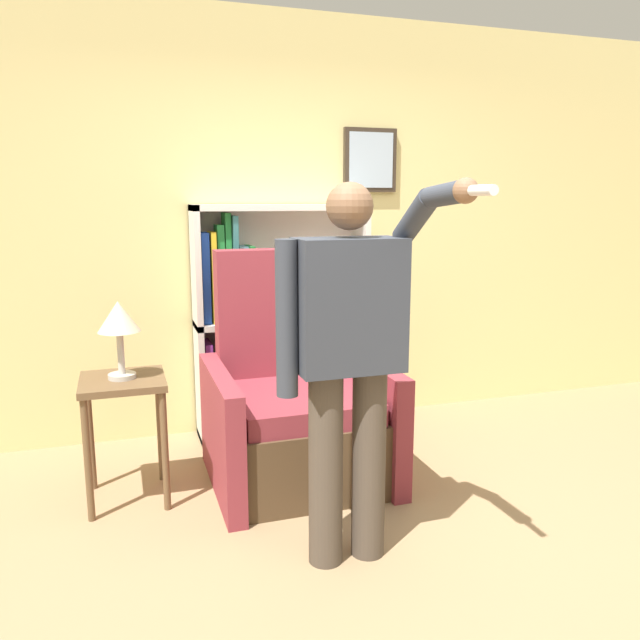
% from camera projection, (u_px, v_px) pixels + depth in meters
% --- Properties ---
extents(ground_plane, '(14.00, 14.00, 0.00)m').
position_uv_depth(ground_plane, '(413.00, 576.00, 2.67)').
color(ground_plane, '#937551').
extents(wall_back, '(8.00, 0.11, 2.80)m').
position_uv_depth(wall_back, '(287.00, 226.00, 4.30)').
color(wall_back, '#DBCC84').
rests_on(wall_back, ground_plane).
extents(bookcase, '(1.17, 0.28, 1.55)m').
position_uv_depth(bookcase, '(260.00, 328.00, 4.20)').
color(bookcase, silver).
rests_on(bookcase, ground_plane).
extents(armchair, '(0.98, 0.92, 1.30)m').
position_uv_depth(armchair, '(295.00, 411.00, 3.59)').
color(armchair, '#4C3823').
rests_on(armchair, ground_plane).
extents(person_standing, '(0.60, 0.78, 1.66)m').
position_uv_depth(person_standing, '(349.00, 352.00, 2.62)').
color(person_standing, '#473D33').
rests_on(person_standing, ground_plane).
extents(side_table, '(0.43, 0.43, 0.67)m').
position_uv_depth(side_table, '(124.00, 402.00, 3.26)').
color(side_table, brown).
rests_on(side_table, ground_plane).
extents(table_lamp, '(0.21, 0.21, 0.41)m').
position_uv_depth(table_lamp, '(119.00, 321.00, 3.18)').
color(table_lamp, '#B7B2A8').
rests_on(table_lamp, side_table).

